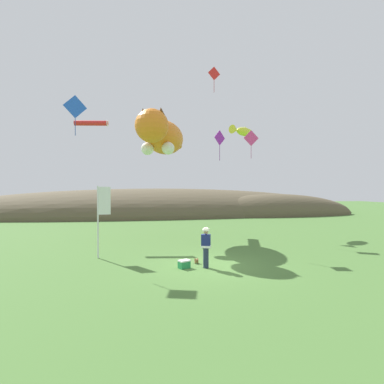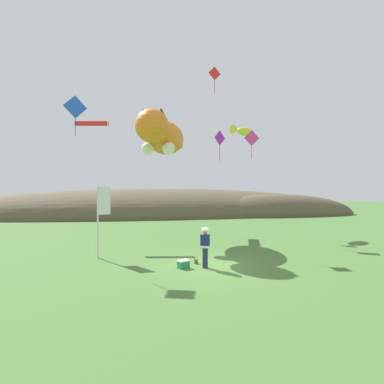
{
  "view_description": "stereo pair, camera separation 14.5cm",
  "coord_description": "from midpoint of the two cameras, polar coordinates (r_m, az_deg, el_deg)",
  "views": [
    {
      "loc": [
        -3.5,
        -13.03,
        3.5
      ],
      "look_at": [
        0.0,
        4.0,
        3.3
      ],
      "focal_mm": 28.0,
      "sensor_mm": 36.0,
      "label": 1
    },
    {
      "loc": [
        -3.36,
        -13.06,
        3.5
      ],
      "look_at": [
        0.0,
        4.0,
        3.3
      ],
      "focal_mm": 28.0,
      "sensor_mm": 36.0,
      "label": 2
    }
  ],
  "objects": [
    {
      "name": "kite_diamond_blue",
      "position": [
        17.31,
        -21.6,
        14.81
      ],
      "size": [
        1.12,
        0.48,
        2.11
      ],
      "color": "blue"
    },
    {
      "name": "kite_diamond_red",
      "position": [
        23.37,
        4.04,
        21.54
      ],
      "size": [
        0.98,
        0.21,
        1.89
      ],
      "color": "red"
    },
    {
      "name": "kite_spool",
      "position": [
        14.33,
        0.55,
        -12.97
      ],
      "size": [
        0.14,
        0.25,
        0.25
      ],
      "color": "olive",
      "rests_on": "ground"
    },
    {
      "name": "kite_fish_windsock",
      "position": [
        25.88,
        9.43,
        11.34
      ],
      "size": [
        2.67,
        2.07,
        0.83
      ],
      "color": "yellow"
    },
    {
      "name": "festival_attendant",
      "position": [
        13.42,
        2.35,
        -10.29
      ],
      "size": [
        0.48,
        0.39,
        1.77
      ],
      "color": "#232D47",
      "rests_on": "ground"
    },
    {
      "name": "kite_giant_cat",
      "position": [
        20.85,
        -5.95,
        10.5
      ],
      "size": [
        4.13,
        8.47,
        2.7
      ],
      "color": "orange"
    },
    {
      "name": "distant_hill_ridge",
      "position": [
        40.38,
        -4.04,
        -4.33
      ],
      "size": [
        58.41,
        14.89,
        7.04
      ],
      "color": "brown",
      "rests_on": "ground"
    },
    {
      "name": "kite_tube_streamer",
      "position": [
        22.9,
        -18.75,
        12.33
      ],
      "size": [
        2.39,
        0.8,
        0.44
      ],
      "color": "red"
    },
    {
      "name": "festival_banner_pole",
      "position": [
        15.78,
        -17.14,
        -3.46
      ],
      "size": [
        0.66,
        0.08,
        3.64
      ],
      "color": "silver",
      "rests_on": "ground"
    },
    {
      "name": "kite_diamond_violet",
      "position": [
        18.11,
        5.06,
        10.16
      ],
      "size": [
        0.8,
        0.48,
        1.82
      ],
      "color": "purple"
    },
    {
      "name": "picnic_cooler",
      "position": [
        13.53,
        -1.82,
        -13.56
      ],
      "size": [
        0.58,
        0.5,
        0.36
      ],
      "color": "#268C4C",
      "rests_on": "ground"
    },
    {
      "name": "kite_diamond_pink",
      "position": [
        22.03,
        11.01,
        9.99
      ],
      "size": [
        1.13,
        0.06,
        2.03
      ],
      "color": "#E53F8C"
    },
    {
      "name": "ground_plane",
      "position": [
        13.93,
        3.1,
        -13.9
      ],
      "size": [
        120.0,
        120.0,
        0.0
      ],
      "primitive_type": "plane",
      "color": "#477033"
    }
  ]
}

